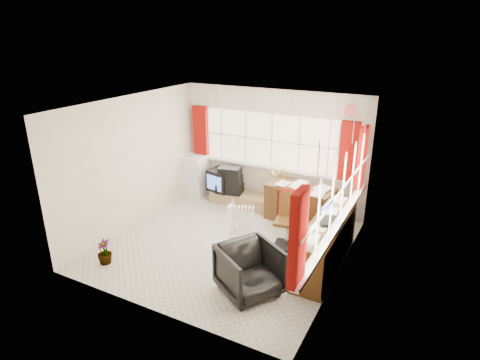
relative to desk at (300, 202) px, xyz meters
The scene contains 20 objects.
ground 1.76m from the desk, 118.99° to the right, with size 4.00×4.00×0.00m, color beige.
room_walls 2.03m from the desk, 118.99° to the right, with size 4.00×4.00×4.00m.
window_back 1.08m from the desk, 151.89° to the left, with size 3.70×0.12×3.60m.
window_right 1.94m from the desk, 53.43° to the right, with size 0.12×3.70×3.60m.
curtains 1.19m from the desk, 80.74° to the right, with size 3.83×3.83×1.15m.
overhead_cabinets 1.91m from the desk, 74.03° to the right, with size 3.98×3.98×0.48m.
desk is the anchor object (origin of this frame).
desk_lamp 0.68m from the desk, 152.06° to the right, with size 0.14×0.12×0.38m.
task_chair 0.96m from the desk, 82.37° to the right, with size 0.48×0.51×1.01m.
office_chair 2.53m from the desk, 86.62° to the right, with size 0.79×0.81×0.74m, color black.
radiator 1.34m from the desk, 120.97° to the right, with size 0.46×0.31×0.64m.
credenza 1.58m from the desk, 55.38° to the right, with size 0.50×2.00×0.85m.
file_tray 1.75m from the desk, 55.96° to the right, with size 0.28×0.35×0.12m, color black.
tv_bench 1.43m from the desk, behind, with size 1.40×0.50×0.25m, color #A57C52.
crt_tv 1.90m from the desk, behind, with size 0.60×0.57×0.47m.
hifi_stack 1.66m from the desk, behind, with size 0.61×0.45×0.58m.
mini_fridge 2.65m from the desk, behind, with size 0.57×0.58×0.94m.
spray_bottle_a 1.43m from the desk, behind, with size 0.11×0.11×0.29m, color silver.
spray_bottle_b 0.68m from the desk, 169.95° to the right, with size 0.09×0.09×0.20m, color #8ACDC6.
flower_vase 3.72m from the desk, 127.92° to the right, with size 0.24×0.24×0.43m, color black.
Camera 1 is at (3.14, -5.43, 3.61)m, focal length 30.00 mm.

